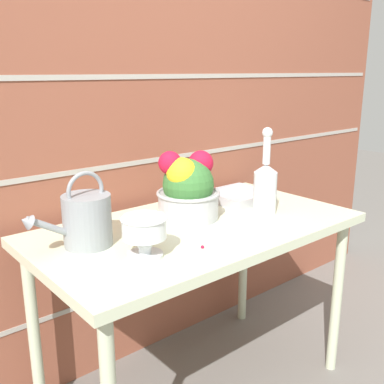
{
  "coord_description": "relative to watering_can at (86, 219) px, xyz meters",
  "views": [
    {
      "loc": [
        -1.06,
        -1.22,
        1.31
      ],
      "look_at": [
        0.0,
        0.03,
        0.86
      ],
      "focal_mm": 42.0,
      "sensor_mm": 36.0,
      "label": 1
    }
  ],
  "objects": [
    {
      "name": "wire_tray",
      "position": [
        0.78,
        0.05,
        -0.08
      ],
      "size": [
        0.25,
        0.24,
        0.04
      ],
      "color": "#B7B7BC",
      "rests_on": "patio_table"
    },
    {
      "name": "fallen_petal",
      "position": [
        0.28,
        -0.27,
        -0.09
      ],
      "size": [
        0.01,
        0.01,
        0.01
      ],
      "color": "red",
      "rests_on": "patio_table"
    },
    {
      "name": "crystal_pedestal_bowl",
      "position": [
        0.09,
        -0.2,
        -0.01
      ],
      "size": [
        0.15,
        0.15,
        0.13
      ],
      "color": "silver",
      "rests_on": "patio_table"
    },
    {
      "name": "flower_planter",
      "position": [
        0.44,
        0.0,
        0.03
      ],
      "size": [
        0.25,
        0.25,
        0.27
      ],
      "color": "#ADADB2",
      "rests_on": "patio_table"
    },
    {
      "name": "glass_decanter",
      "position": [
        0.72,
        -0.15,
        0.03
      ],
      "size": [
        0.09,
        0.09,
        0.35
      ],
      "color": "silver",
      "rests_on": "patio_table"
    },
    {
      "name": "patio_table",
      "position": [
        0.42,
        -0.08,
        -0.17
      ],
      "size": [
        1.24,
        0.68,
        0.74
      ],
      "color": "beige",
      "rests_on": "ground_plane"
    },
    {
      "name": "brick_wall",
      "position": [
        0.42,
        0.35,
        0.27
      ],
      "size": [
        3.6,
        0.08,
        2.2
      ],
      "color": "brown",
      "rests_on": "ground_plane"
    },
    {
      "name": "watering_can",
      "position": [
        0.0,
        0.0,
        0.0
      ],
      "size": [
        0.31,
        0.16,
        0.25
      ],
      "color": "gray",
      "rests_on": "patio_table"
    }
  ]
}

